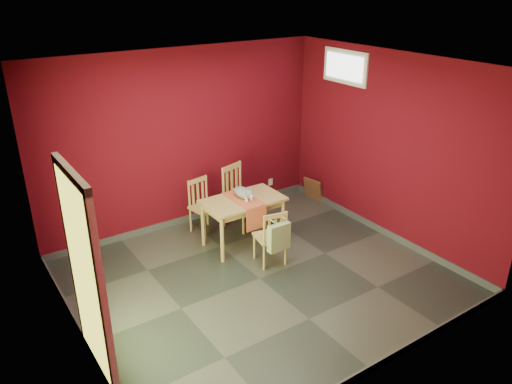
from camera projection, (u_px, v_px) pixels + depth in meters
ground at (260, 278)px, 6.46m from camera, size 4.50×4.50×0.00m
room_shell at (260, 275)px, 6.44m from camera, size 4.50×4.50×4.50m
doorway at (84, 271)px, 4.56m from camera, size 0.06×1.01×2.13m
window at (345, 67)px, 7.42m from camera, size 0.05×0.90×0.50m
outlet_plate at (271, 182)px, 8.67m from camera, size 0.08×0.02×0.12m
dining_table at (243, 205)px, 7.06m from camera, size 1.14×0.67×0.71m
table_runner at (247, 205)px, 6.96m from camera, size 0.33×0.68×0.34m
chair_far_left at (204, 205)px, 7.51m from camera, size 0.45×0.45×0.83m
chair_far_right at (239, 196)px, 7.66m from camera, size 0.57×0.57×0.97m
chair_near at (271, 236)px, 6.65m from camera, size 0.43×0.43×0.80m
tote_bag at (279, 237)px, 6.46m from camera, size 0.31×0.19×0.44m
cat at (243, 191)px, 7.05m from camera, size 0.27×0.43×0.20m
picture_frame at (313, 189)px, 8.67m from camera, size 0.18×0.38×0.37m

